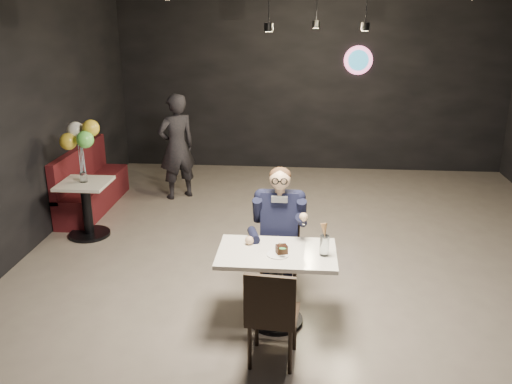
# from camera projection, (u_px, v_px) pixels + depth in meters

# --- Properties ---
(floor) EXTENTS (9.00, 9.00, 0.00)m
(floor) POSITION_uv_depth(u_px,v_px,m) (312.00, 281.00, 6.03)
(floor) COLOR gray
(floor) RESTS_ON ground
(wall_sign) EXTENTS (0.50, 0.06, 0.50)m
(wall_sign) POSITION_uv_depth(u_px,v_px,m) (358.00, 60.00, 9.53)
(wall_sign) COLOR pink
(wall_sign) RESTS_ON floor
(pendant_lights) EXTENTS (1.40, 1.20, 0.36)m
(pendant_lights) POSITION_uv_depth(u_px,v_px,m) (318.00, 8.00, 6.98)
(pendant_lights) COLOR black
(pendant_lights) RESTS_ON floor
(main_table) EXTENTS (1.10, 0.70, 0.75)m
(main_table) POSITION_uv_depth(u_px,v_px,m) (276.00, 287.00, 5.14)
(main_table) COLOR white
(main_table) RESTS_ON floor
(chair_far) EXTENTS (0.42, 0.46, 0.92)m
(chair_far) POSITION_uv_depth(u_px,v_px,m) (279.00, 254.00, 5.63)
(chair_far) COLOR black
(chair_far) RESTS_ON floor
(chair_near) EXTENTS (0.46, 0.50, 0.92)m
(chair_near) POSITION_uv_depth(u_px,v_px,m) (273.00, 313.00, 4.56)
(chair_near) COLOR black
(chair_near) RESTS_ON floor
(seated_man) EXTENTS (0.60, 0.80, 1.44)m
(seated_man) POSITION_uv_depth(u_px,v_px,m) (279.00, 231.00, 5.55)
(seated_man) COLOR black
(seated_man) RESTS_ON floor
(dessert_plate) EXTENTS (0.21, 0.21, 0.01)m
(dessert_plate) POSITION_uv_depth(u_px,v_px,m) (278.00, 254.00, 4.95)
(dessert_plate) COLOR white
(dessert_plate) RESTS_ON main_table
(cake_slice) EXTENTS (0.12, 0.11, 0.07)m
(cake_slice) POSITION_uv_depth(u_px,v_px,m) (282.00, 250.00, 4.95)
(cake_slice) COLOR black
(cake_slice) RESTS_ON dessert_plate
(mint_leaf) EXTENTS (0.06, 0.04, 0.01)m
(mint_leaf) POSITION_uv_depth(u_px,v_px,m) (283.00, 248.00, 4.87)
(mint_leaf) COLOR #2A833E
(mint_leaf) RESTS_ON cake_slice
(sundae_glass) EXTENTS (0.09, 0.09, 0.19)m
(sundae_glass) POSITION_uv_depth(u_px,v_px,m) (324.00, 246.00, 4.92)
(sundae_glass) COLOR silver
(sundae_glass) RESTS_ON main_table
(wafer_cone) EXTENTS (0.08, 0.08, 0.13)m
(wafer_cone) POSITION_uv_depth(u_px,v_px,m) (324.00, 230.00, 4.87)
(wafer_cone) COLOR #B08348
(wafer_cone) RESTS_ON sundae_glass
(booth_bench) EXTENTS (0.47, 1.87, 0.94)m
(booth_bench) POSITION_uv_depth(u_px,v_px,m) (92.00, 179.00, 8.06)
(booth_bench) COLOR #410E0E
(booth_bench) RESTS_ON floor
(side_table) EXTENTS (0.62, 0.62, 0.78)m
(side_table) POSITION_uv_depth(u_px,v_px,m) (87.00, 208.00, 7.12)
(side_table) COLOR white
(side_table) RESTS_ON floor
(balloon_vase) EXTENTS (0.09, 0.09, 0.14)m
(balloon_vase) POSITION_uv_depth(u_px,v_px,m) (84.00, 177.00, 6.98)
(balloon_vase) COLOR silver
(balloon_vase) RESTS_ON side_table
(balloon_bunch) EXTENTS (0.40, 0.40, 0.65)m
(balloon_bunch) POSITION_uv_depth(u_px,v_px,m) (80.00, 146.00, 6.84)
(balloon_bunch) COLOR gold
(balloon_bunch) RESTS_ON balloon_vase
(passerby) EXTENTS (0.72, 0.68, 1.66)m
(passerby) POSITION_uv_depth(u_px,v_px,m) (177.00, 147.00, 8.43)
(passerby) COLOR black
(passerby) RESTS_ON floor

